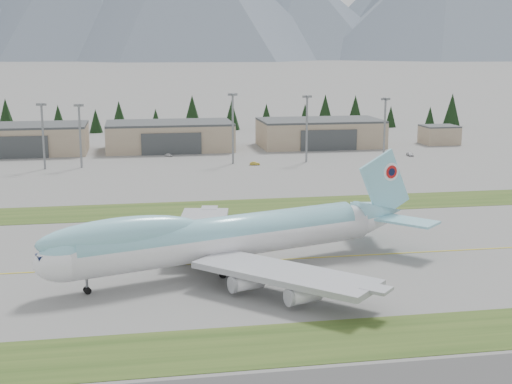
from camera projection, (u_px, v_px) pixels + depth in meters
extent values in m
plane|color=slate|center=(295.00, 259.00, 133.74)|extent=(7000.00, 7000.00, 0.00)
cube|color=#2C4819|center=(357.00, 339.00, 97.07)|extent=(400.00, 14.00, 0.08)
cube|color=#2C4819|center=(254.00, 207.00, 177.17)|extent=(400.00, 18.00, 0.08)
cube|color=gold|center=(295.00, 259.00, 133.74)|extent=(400.00, 0.40, 0.02)
cylinder|color=white|center=(228.00, 239.00, 125.24)|extent=(55.61, 23.44, 6.54)
cylinder|color=#8CD4E6|center=(222.00, 234.00, 124.54)|extent=(51.62, 21.73, 6.03)
ellipsoid|color=white|center=(67.00, 261.00, 112.40)|extent=(11.95, 9.42, 6.54)
ellipsoid|color=#8CD4E6|center=(66.00, 254.00, 112.15)|extent=(10.02, 7.95, 5.54)
ellipsoid|color=#8CD4E6|center=(122.00, 235.00, 115.90)|extent=(28.12, 13.77, 6.03)
cube|color=#0C1433|center=(43.00, 256.00, 110.53)|extent=(2.85, 3.15, 1.30)
cone|color=white|center=(379.00, 219.00, 140.38)|extent=(13.45, 9.79, 6.40)
cone|color=#8CD4E6|center=(380.00, 213.00, 140.14)|extent=(12.31, 8.93, 5.83)
cube|color=#8CD4E6|center=(385.00, 184.00, 139.48)|extent=(11.78, 4.30, 13.88)
cylinder|color=white|center=(389.00, 171.00, 139.89)|extent=(3.51, 1.30, 3.62)
cylinder|color=red|center=(388.00, 171.00, 139.98)|extent=(2.55, 0.99, 2.61)
cylinder|color=#0C1433|center=(388.00, 171.00, 140.07)|extent=(1.50, 0.65, 1.51)
cube|color=#8CD4E6|center=(369.00, 209.00, 146.41)|extent=(7.37, 11.73, 0.46)
cube|color=#8CD4E6|center=(407.00, 221.00, 135.95)|extent=(11.94, 12.21, 0.46)
cube|color=#A5A7AD|center=(201.00, 227.00, 140.91)|extent=(14.74, 31.38, 1.01)
cube|color=#A5A7AD|center=(285.00, 274.00, 112.14)|extent=(28.29, 27.88, 1.01)
cylinder|color=white|center=(187.00, 245.00, 135.69)|extent=(5.75, 3.99, 2.51)
cylinder|color=white|center=(192.00, 231.00, 146.05)|extent=(5.75, 3.99, 2.51)
cylinder|color=white|center=(247.00, 282.00, 113.90)|extent=(5.75, 3.99, 2.51)
cylinder|color=white|center=(304.00, 295.00, 108.04)|extent=(5.75, 3.99, 2.51)
cylinder|color=gray|center=(87.00, 286.00, 114.70)|extent=(0.56, 0.56, 2.41)
cylinder|color=gray|center=(213.00, 261.00, 128.07)|extent=(0.71, 0.71, 2.61)
cylinder|color=gray|center=(227.00, 270.00, 122.84)|extent=(0.71, 0.71, 2.61)
cylinder|color=gray|center=(238.00, 257.00, 130.37)|extent=(0.71, 0.71, 2.61)
cylinder|color=gray|center=(253.00, 266.00, 125.14)|extent=(0.71, 0.71, 2.61)
cylinder|color=black|center=(88.00, 291.00, 114.48)|extent=(1.16, 0.67, 1.11)
cylinder|color=black|center=(87.00, 290.00, 115.18)|extent=(1.16, 0.67, 1.11)
cylinder|color=black|center=(213.00, 265.00, 128.21)|extent=(1.30, 0.85, 1.21)
cylinder|color=black|center=(227.00, 274.00, 122.98)|extent=(1.30, 0.85, 1.21)
cylinder|color=black|center=(238.00, 261.00, 130.51)|extent=(1.30, 0.85, 1.21)
cylinder|color=black|center=(253.00, 270.00, 125.28)|extent=(1.30, 0.85, 1.21)
cube|color=gray|center=(21.00, 140.00, 265.65)|extent=(48.00, 26.00, 10.00)
cube|color=#3A3E3F|center=(21.00, 126.00, 264.58)|extent=(48.00, 26.00, 0.80)
cube|color=#3A3E3F|center=(16.00, 148.00, 253.02)|extent=(22.08, 0.60, 8.00)
cube|color=gray|center=(169.00, 137.00, 274.97)|extent=(48.00, 26.00, 10.00)
cube|color=#3A3E3F|center=(169.00, 123.00, 273.89)|extent=(48.00, 26.00, 0.80)
cube|color=#3A3E3F|center=(172.00, 144.00, 262.33)|extent=(22.08, 0.60, 8.00)
cube|color=gray|center=(320.00, 134.00, 285.13)|extent=(48.00, 26.00, 10.00)
cube|color=#3A3E3F|center=(320.00, 120.00, 284.05)|extent=(48.00, 26.00, 0.80)
cube|color=#3A3E3F|center=(329.00, 140.00, 272.49)|extent=(22.08, 0.60, 8.00)
cube|color=gray|center=(439.00, 135.00, 291.96)|extent=(14.00, 12.00, 7.00)
cube|color=#3A3E3F|center=(440.00, 126.00, 291.21)|extent=(14.00, 12.00, 0.60)
cylinder|color=gray|center=(43.00, 138.00, 229.97)|extent=(0.70, 0.70, 20.60)
cube|color=gray|center=(41.00, 104.00, 227.83)|extent=(3.20, 3.20, 0.80)
cylinder|color=gray|center=(80.00, 137.00, 232.89)|extent=(0.70, 0.70, 20.09)
cube|color=gray|center=(79.00, 105.00, 230.80)|extent=(3.20, 3.20, 0.80)
cylinder|color=gray|center=(233.00, 130.00, 240.74)|extent=(0.70, 0.70, 23.04)
cube|color=gray|center=(233.00, 95.00, 238.36)|extent=(3.20, 3.20, 0.80)
cylinder|color=gray|center=(307.00, 130.00, 244.10)|extent=(0.70, 0.70, 22.14)
cube|color=gray|center=(307.00, 97.00, 241.81)|extent=(3.20, 3.20, 0.80)
cylinder|color=gray|center=(385.00, 131.00, 244.13)|extent=(0.70, 0.70, 21.32)
cube|color=gray|center=(386.00, 99.00, 241.92)|extent=(3.20, 3.20, 0.80)
imported|color=silver|center=(169.00, 156.00, 259.01)|extent=(2.87, 3.46, 1.11)
imported|color=#B2992C|center=(255.00, 165.00, 239.91)|extent=(3.59, 1.79, 1.13)
imported|color=#BDBCC2|center=(410.00, 156.00, 260.16)|extent=(1.98, 4.45, 1.27)
cone|color=black|center=(6.00, 117.00, 320.90)|extent=(9.25, 9.25, 16.52)
cone|color=black|center=(58.00, 119.00, 325.75)|extent=(7.45, 7.45, 13.30)
cone|color=black|center=(96.00, 121.00, 329.71)|extent=(6.20, 6.20, 11.07)
cone|color=black|center=(119.00, 117.00, 331.98)|extent=(8.12, 8.12, 14.50)
cone|color=black|center=(156.00, 121.00, 330.79)|extent=(6.20, 6.20, 11.07)
cone|color=black|center=(192.00, 112.00, 340.26)|extent=(9.34, 9.34, 16.68)
cone|color=black|center=(232.00, 115.00, 341.07)|extent=(7.95, 7.95, 14.19)
cone|color=black|center=(266.00, 116.00, 342.84)|extent=(6.98, 6.98, 12.47)
cone|color=black|center=(305.00, 117.00, 343.22)|extent=(6.86, 6.86, 12.25)
cone|color=black|center=(325.00, 111.00, 346.78)|extent=(9.29, 9.29, 16.58)
cone|color=black|center=(355.00, 111.00, 348.28)|extent=(9.07, 9.07, 16.19)
cone|color=black|center=(391.00, 116.00, 352.70)|extent=(5.92, 5.92, 10.57)
cone|color=black|center=(430.00, 116.00, 356.12)|extent=(5.61, 5.61, 10.02)
cone|color=black|center=(452.00, 110.00, 354.71)|extent=(9.28, 9.28, 16.57)
cone|color=slate|center=(301.00, 13.00, 2415.80)|extent=(743.97, 743.97, 302.26)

